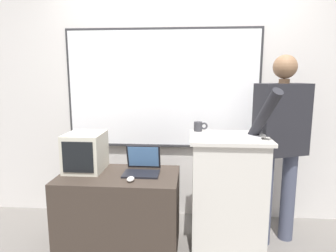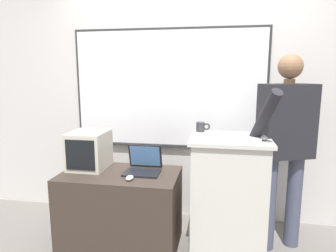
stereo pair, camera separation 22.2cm
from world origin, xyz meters
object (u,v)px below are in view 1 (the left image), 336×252
Objects in this scene: laptop at (142,165)px; crt_monitor at (85,152)px; side_desk at (120,211)px; computer_mouse_by_laptop at (131,179)px; computer_mouse_by_keyboard at (262,136)px; coffee_mug at (199,126)px; lectern_podium at (227,194)px; wireless_keyboard at (233,137)px; person_presenter at (281,137)px.

crt_monitor reaches higher than laptop.
computer_mouse_by_laptop reaches higher than side_desk.
computer_mouse_by_keyboard is (1.19, 0.00, 0.70)m from side_desk.
coffee_mug reaches higher than laptop.
crt_monitor is at bearing 178.15° from lectern_podium.
wireless_keyboard is at bearing 9.47° from computer_mouse_by_laptop.
crt_monitor is (-1.51, 0.09, -0.19)m from computer_mouse_by_keyboard.
lectern_podium is 10.26× the size of computer_mouse_by_laptop.
lectern_podium is 10.26× the size of computer_mouse_by_keyboard.
person_presenter is (0.47, 0.17, 0.47)m from lectern_podium.
laptop is 2.47× the size of coffee_mug.
side_desk is 10.25× the size of computer_mouse_by_laptop.
coffee_mug reaches higher than computer_mouse_by_laptop.
wireless_keyboard is at bearing -6.31° from laptop.
person_presenter is at bearing 46.12° from computer_mouse_by_keyboard.
side_desk is 8.23× the size of coffee_mug.
crt_monitor is 2.95× the size of coffee_mug.
side_desk is 1.03m from coffee_mug.
laptop is 1.04m from computer_mouse_by_keyboard.
coffee_mug is at bearing 156.01° from person_presenter.
wireless_keyboard reaches higher than side_desk.
crt_monitor is (-0.46, 0.25, 0.15)m from computer_mouse_by_laptop.
wireless_keyboard is (0.96, -0.01, 0.69)m from side_desk.
side_desk is at bearing -159.64° from coffee_mug.
side_desk is at bearing 167.63° from person_presenter.
crt_monitor is (-1.72, -0.13, -0.14)m from person_presenter.
side_desk is at bearing 131.62° from computer_mouse_by_laptop.
person_presenter is at bearing 16.38° from computer_mouse_by_laptop.
side_desk is at bearing -160.21° from laptop.
wireless_keyboard is at bearing -44.27° from coffee_mug.
side_desk is at bearing 179.12° from wireless_keyboard.
computer_mouse_by_keyboard is (0.26, -0.05, 0.53)m from lectern_podium.
wireless_keyboard is 3.33× the size of coffee_mug.
person_presenter reaches higher than lectern_podium.
computer_mouse_by_keyboard is at bearing -11.09° from lectern_podium.
computer_mouse_by_keyboard reaches higher than crt_monitor.
wireless_keyboard is 1.13× the size of crt_monitor.
lectern_podium is 8.23× the size of coffee_mug.
lectern_podium reaches higher than laptop.
computer_mouse_by_keyboard is (-0.21, -0.22, 0.05)m from person_presenter.
laptop is at bearing 176.10° from computer_mouse_by_keyboard.
coffee_mug is at bearing 153.63° from computer_mouse_by_keyboard.
person_presenter is 4.09× the size of wireless_keyboard.
person_presenter is at bearing 8.93° from side_desk.
laptop reaches higher than computer_mouse_by_laptop.
person_presenter is 4.62× the size of crt_monitor.
lectern_podium is 2.79× the size of crt_monitor.
computer_mouse_by_keyboard reaches higher than side_desk.
person_presenter is at bearing 7.09° from laptop.
laptop is 3.07× the size of computer_mouse_by_keyboard.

